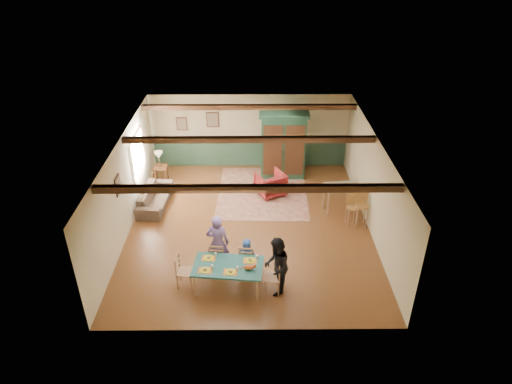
{
  "coord_description": "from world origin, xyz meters",
  "views": [
    {
      "loc": [
        0.1,
        -11.13,
        7.68
      ],
      "look_at": [
        0.19,
        0.04,
        1.15
      ],
      "focal_mm": 32.0,
      "sensor_mm": 36.0,
      "label": 1
    }
  ],
  "objects_px": {
    "dining_chair_end_left": "(185,271)",
    "sofa": "(155,197)",
    "person_child": "(247,255)",
    "armoire": "(283,146)",
    "table_lamp": "(159,159)",
    "bar_stool_left": "(352,211)",
    "dining_chair_far_right": "(247,258)",
    "bar_stool_right": "(361,210)",
    "armchair": "(270,184)",
    "person_man": "(218,243)",
    "cat": "(249,267)",
    "end_table": "(161,174)",
    "counter_table": "(341,199)",
    "person_woman": "(276,266)",
    "dining_chair_end_right": "(272,277)",
    "dining_chair_far_left": "(218,256)"
  },
  "relations": [
    {
      "from": "person_woman",
      "to": "bar_stool_left",
      "type": "distance_m",
      "value": 3.68
    },
    {
      "from": "cat",
      "to": "armchair",
      "type": "distance_m",
      "value": 4.73
    },
    {
      "from": "end_table",
      "to": "person_man",
      "type": "bearing_deg",
      "value": -63.88
    },
    {
      "from": "armoire",
      "to": "sofa",
      "type": "xyz_separation_m",
      "value": [
        -4.14,
        -1.91,
        -0.89
      ]
    },
    {
      "from": "sofa",
      "to": "table_lamp",
      "type": "distance_m",
      "value": 1.65
    },
    {
      "from": "cat",
      "to": "bar_stool_right",
      "type": "distance_m",
      "value": 4.31
    },
    {
      "from": "cat",
      "to": "table_lamp",
      "type": "distance_m",
      "value": 6.36
    },
    {
      "from": "armoire",
      "to": "person_child",
      "type": "bearing_deg",
      "value": -102.49
    },
    {
      "from": "armchair",
      "to": "bar_stool_left",
      "type": "bearing_deg",
      "value": 115.2
    },
    {
      "from": "person_man",
      "to": "sofa",
      "type": "xyz_separation_m",
      "value": [
        -2.2,
        3.11,
        -0.51
      ]
    },
    {
      "from": "table_lamp",
      "to": "dining_chair_far_right",
      "type": "bearing_deg",
      "value": -57.95
    },
    {
      "from": "bar_stool_left",
      "to": "bar_stool_right",
      "type": "xyz_separation_m",
      "value": [
        0.25,
        -0.03,
        0.06
      ]
    },
    {
      "from": "dining_chair_end_left",
      "to": "bar_stool_left",
      "type": "xyz_separation_m",
      "value": [
        4.55,
        2.59,
        0.06
      ]
    },
    {
      "from": "dining_chair_far_right",
      "to": "person_woman",
      "type": "xyz_separation_m",
      "value": [
        0.71,
        -0.74,
        0.32
      ]
    },
    {
      "from": "person_woman",
      "to": "armoire",
      "type": "relative_size",
      "value": 0.65
    },
    {
      "from": "dining_chair_end_left",
      "to": "person_woman",
      "type": "relative_size",
      "value": 0.58
    },
    {
      "from": "dining_chair_end_left",
      "to": "armoire",
      "type": "distance_m",
      "value": 6.33
    },
    {
      "from": "person_child",
      "to": "end_table",
      "type": "distance_m",
      "value": 5.61
    },
    {
      "from": "person_child",
      "to": "armoire",
      "type": "xyz_separation_m",
      "value": [
        1.21,
        5.1,
        0.71
      ]
    },
    {
      "from": "dining_chair_far_left",
      "to": "armoire",
      "type": "bearing_deg",
      "value": -104.92
    },
    {
      "from": "person_woman",
      "to": "dining_chair_end_right",
      "type": "bearing_deg",
      "value": -90.0
    },
    {
      "from": "counter_table",
      "to": "bar_stool_right",
      "type": "bearing_deg",
      "value": -60.79
    },
    {
      "from": "dining_chair_far_left",
      "to": "cat",
      "type": "xyz_separation_m",
      "value": [
        0.79,
        -0.84,
        0.34
      ]
    },
    {
      "from": "person_woman",
      "to": "armoire",
      "type": "bearing_deg",
      "value": -178.87
    },
    {
      "from": "armoire",
      "to": "table_lamp",
      "type": "xyz_separation_m",
      "value": [
        -4.22,
        -0.37,
        -0.32
      ]
    },
    {
      "from": "cat",
      "to": "bar_stool_left",
      "type": "xyz_separation_m",
      "value": [
        3.0,
        2.84,
        -0.28
      ]
    },
    {
      "from": "dining_chair_far_left",
      "to": "person_child",
      "type": "bearing_deg",
      "value": -174.29
    },
    {
      "from": "sofa",
      "to": "bar_stool_left",
      "type": "height_order",
      "value": "bar_stool_left"
    },
    {
      "from": "cat",
      "to": "sofa",
      "type": "relative_size",
      "value": 0.17
    },
    {
      "from": "dining_chair_end_left",
      "to": "sofa",
      "type": "xyz_separation_m",
      "value": [
        -1.43,
        3.77,
        -0.15
      ]
    },
    {
      "from": "dining_chair_end_right",
      "to": "person_man",
      "type": "height_order",
      "value": "person_man"
    },
    {
      "from": "dining_chair_far_left",
      "to": "dining_chair_far_right",
      "type": "xyz_separation_m",
      "value": [
        0.73,
        -0.08,
        0.0
      ]
    },
    {
      "from": "cat",
      "to": "counter_table",
      "type": "xyz_separation_m",
      "value": [
        2.82,
        3.59,
        -0.32
      ]
    },
    {
      "from": "dining_chair_far_left",
      "to": "table_lamp",
      "type": "relative_size",
      "value": 1.63
    },
    {
      "from": "armchair",
      "to": "person_man",
      "type": "bearing_deg",
      "value": 41.86
    },
    {
      "from": "dining_chair_end_left",
      "to": "person_man",
      "type": "xyz_separation_m",
      "value": [
        0.76,
        0.66,
        0.36
      ]
    },
    {
      "from": "armoire",
      "to": "sofa",
      "type": "bearing_deg",
      "value": -154.43
    },
    {
      "from": "dining_chair_far_right",
      "to": "counter_table",
      "type": "xyz_separation_m",
      "value": [
        2.88,
        2.82,
        0.01
      ]
    },
    {
      "from": "person_man",
      "to": "cat",
      "type": "bearing_deg",
      "value": 136.55
    },
    {
      "from": "cat",
      "to": "bar_stool_right",
      "type": "bearing_deg",
      "value": 46.76
    },
    {
      "from": "cat",
      "to": "table_lamp",
      "type": "bearing_deg",
      "value": 124.83
    },
    {
      "from": "table_lamp",
      "to": "counter_table",
      "type": "distance_m",
      "value": 6.22
    },
    {
      "from": "dining_chair_far_left",
      "to": "table_lamp",
      "type": "height_order",
      "value": "table_lamp"
    },
    {
      "from": "dining_chair_far_right",
      "to": "person_man",
      "type": "relative_size",
      "value": 0.55
    },
    {
      "from": "dining_chair_end_left",
      "to": "person_child",
      "type": "bearing_deg",
      "value": -62.7
    },
    {
      "from": "person_woman",
      "to": "cat",
      "type": "relative_size",
      "value": 4.58
    },
    {
      "from": "end_table",
      "to": "person_woman",
      "type": "bearing_deg",
      "value": -56.17
    },
    {
      "from": "table_lamp",
      "to": "counter_table",
      "type": "relative_size",
      "value": 0.5
    },
    {
      "from": "dining_chair_far_left",
      "to": "person_child",
      "type": "distance_m",
      "value": 0.74
    },
    {
      "from": "person_man",
      "to": "counter_table",
      "type": "distance_m",
      "value": 4.5
    }
  ]
}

